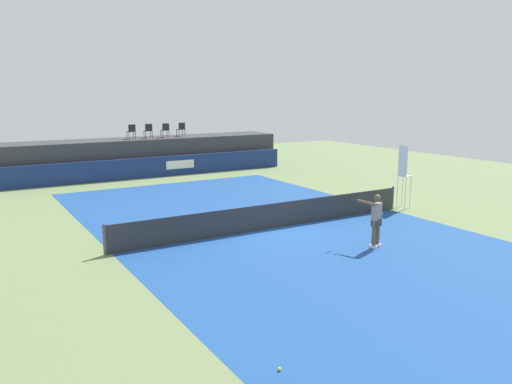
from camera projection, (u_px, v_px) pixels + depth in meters
ground_plane at (234, 212)px, 21.58m from camera, size 48.00×48.00×0.00m
court_inner at (272, 228)px, 19.05m from camera, size 12.00×22.00×0.00m
sponsor_wall at (150, 167)px, 30.31m from camera, size 18.00×0.22×1.20m
spectator_platform at (140, 156)px, 31.73m from camera, size 18.00×2.80×2.20m
spectator_chair_far_left at (131, 131)px, 30.88m from camera, size 0.45×0.45×0.89m
spectator_chair_left at (148, 130)px, 31.45m from camera, size 0.46×0.46×0.89m
spectator_chair_center at (165, 130)px, 31.99m from camera, size 0.46×0.46×0.89m
spectator_chair_right at (181, 129)px, 32.73m from camera, size 0.44×0.44×0.89m
umpire_chair at (404, 172)px, 22.13m from camera, size 0.51×0.51×2.76m
tennis_net at (272, 216)px, 18.96m from camera, size 12.40×0.02×0.95m
net_post_near at (104, 240)px, 15.83m from camera, size 0.10×0.10×1.00m
net_post_far at (393, 198)px, 22.07m from camera, size 0.10×0.10×1.00m
tennis_player at (375, 219)px, 16.57m from camera, size 0.95×1.10×1.77m
tennis_ball at (279, 369)px, 9.30m from camera, size 0.07×0.07×0.07m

